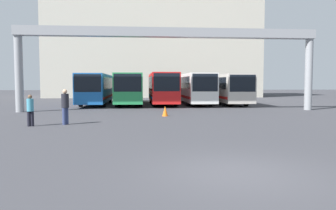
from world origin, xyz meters
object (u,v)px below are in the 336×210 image
bus_slot_0 (97,87)px  traffic_cone (165,111)px  bus_slot_1 (130,87)px  pedestrian_near_right (65,106)px  bus_slot_3 (193,87)px  bus_slot_4 (226,87)px  bus_slot_2 (162,87)px  pedestrian_mid_left (30,110)px

bus_slot_0 → traffic_cone: (5.99, -12.52, -1.42)m
bus_slot_1 → pedestrian_near_right: bearing=-99.9°
bus_slot_3 → bus_slot_4: bus_slot_3 is taller
bus_slot_2 → pedestrian_near_right: bearing=-111.4°
bus_slot_0 → bus_slot_3: bearing=0.4°
pedestrian_near_right → pedestrian_mid_left: size_ratio=1.17×
bus_slot_2 → bus_slot_1: bearing=169.3°
bus_slot_2 → traffic_cone: (-0.66, -11.98, -1.48)m
bus_slot_3 → pedestrian_near_right: bearing=-120.0°
pedestrian_near_right → pedestrian_mid_left: bearing=-43.8°
bus_slot_1 → pedestrian_near_right: bus_slot_1 is taller
bus_slot_2 → pedestrian_mid_left: 18.22m
bus_slot_3 → traffic_cone: (-3.98, -12.59, -1.45)m
bus_slot_1 → traffic_cone: (2.66, -12.61, -1.44)m
pedestrian_near_right → pedestrian_mid_left: 1.69m
bus_slot_2 → traffic_cone: 12.09m
bus_slot_3 → bus_slot_4: bearing=-12.8°
bus_slot_1 → pedestrian_near_right: (-2.89, -16.51, -0.79)m
bus_slot_2 → bus_slot_3: 3.38m
bus_slot_0 → bus_slot_2: bus_slot_2 is taller
bus_slot_4 → traffic_cone: size_ratio=16.12×
bus_slot_2 → bus_slot_3: (3.32, 0.60, -0.02)m
bus_slot_0 → bus_slot_3: 9.97m
bus_slot_3 → bus_slot_4: (3.32, -0.76, -0.04)m
bus_slot_1 → bus_slot_4: size_ratio=1.15×
bus_slot_1 → pedestrian_mid_left: (-4.48, -17.07, -0.93)m
bus_slot_4 → pedestrian_mid_left: bus_slot_4 is taller
bus_slot_3 → traffic_cone: 13.28m
bus_slot_2 → pedestrian_mid_left: bearing=-115.4°
bus_slot_1 → pedestrian_near_right: size_ratio=6.60×
bus_slot_4 → bus_slot_2: bearing=178.7°
bus_slot_1 → bus_slot_2: bus_slot_2 is taller
bus_slot_1 → bus_slot_2: size_ratio=1.12×
bus_slot_0 → bus_slot_2: (6.65, -0.54, 0.06)m
pedestrian_mid_left → traffic_cone: bearing=-160.8°
traffic_cone → bus_slot_2: bearing=86.8°
pedestrian_near_right → traffic_cone: pedestrian_near_right is taller
bus_slot_1 → traffic_cone: bearing=-78.1°
bus_slot_1 → traffic_cone: size_ratio=18.49×
bus_slot_1 → bus_slot_3: bearing=-0.2°
pedestrian_mid_left → traffic_cone: size_ratio=2.40×
bus_slot_1 → bus_slot_4: bus_slot_1 is taller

